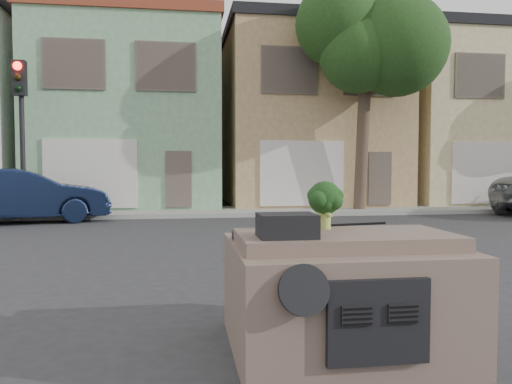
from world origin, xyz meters
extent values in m
plane|color=#303033|center=(0.00, 0.00, 0.00)|extent=(120.00, 120.00, 0.00)
cube|color=gray|center=(0.00, 10.50, 0.07)|extent=(40.00, 3.00, 0.15)
cube|color=#7EAC7F|center=(-3.50, 14.50, 3.77)|extent=(7.20, 8.20, 7.55)
cube|color=tan|center=(4.00, 14.50, 3.77)|extent=(7.20, 8.20, 7.55)
cube|color=beige|center=(11.50, 14.50, 3.77)|extent=(7.20, 8.20, 7.55)
imported|color=#111B34|center=(-6.20, 8.44, 0.00)|extent=(5.26, 3.03, 1.64)
cube|color=black|center=(-6.50, 9.50, 2.55)|extent=(0.40, 0.40, 5.10)
cube|color=#1F3F17|center=(5.00, 9.80, 4.25)|extent=(4.40, 4.00, 8.50)
cube|color=brown|center=(0.00, -3.00, 0.56)|extent=(2.00, 1.80, 1.12)
cube|color=black|center=(-0.58, -3.35, 1.22)|extent=(0.48, 0.38, 0.20)
cube|color=black|center=(0.28, -2.62, 1.13)|extent=(0.69, 0.15, 0.02)
cube|color=black|center=(-0.11, -2.86, 1.35)|extent=(0.49, 0.49, 0.47)
camera|label=1|loc=(-1.45, -7.43, 1.72)|focal=35.00mm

